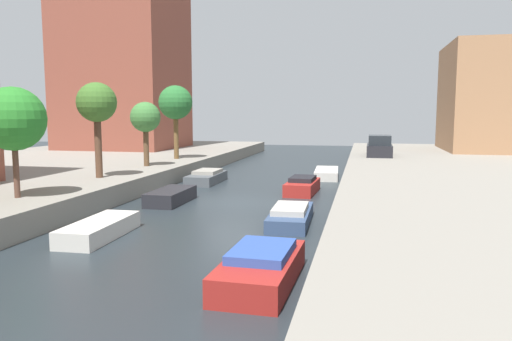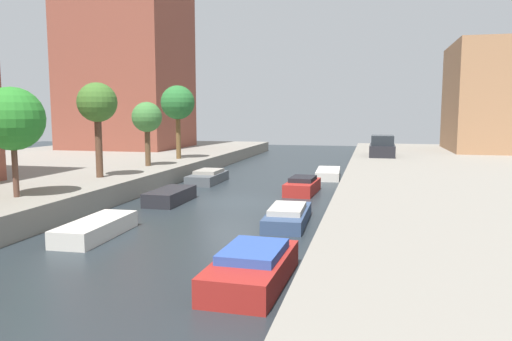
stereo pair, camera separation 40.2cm
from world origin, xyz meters
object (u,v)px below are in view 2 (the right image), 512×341
street_tree_5 (178,103)px  street_tree_2 (12,119)px  parked_car (382,147)px  moored_boat_right_2 (288,216)px  moored_boat_right_4 (328,174)px  moored_boat_right_3 (303,186)px  moored_boat_left_2 (170,196)px  moored_boat_left_1 (96,228)px  street_tree_3 (97,104)px  moored_boat_left_3 (208,177)px  street_tree_4 (147,118)px  moored_boat_right_1 (252,268)px  low_block_right (511,97)px

street_tree_5 → street_tree_2: bearing=-90.0°
parked_car → moored_boat_right_2: 20.49m
parked_car → moored_boat_right_4: parked_car is taller
moored_boat_right_3 → moored_boat_left_2: bearing=-144.0°
street_tree_2 → moored_boat_right_2: size_ratio=1.03×
moored_boat_left_1 → street_tree_2: bearing=162.1°
street_tree_3 → moored_boat_left_3: bearing=58.3°
street_tree_2 → moored_boat_right_4: bearing=56.1°
street_tree_4 → moored_boat_right_1: bearing=-56.7°
street_tree_3 → parked_car: bearing=48.5°
street_tree_2 → moored_boat_left_1: 5.87m
low_block_right → parked_car: low_block_right is taller
moored_boat_right_1 → moored_boat_right_4: size_ratio=0.90×
moored_boat_left_2 → moored_boat_right_4: bearing=58.7°
low_block_right → moored_boat_right_4: bearing=-136.1°
street_tree_5 → moored_boat_right_2: street_tree_5 is taller
moored_boat_left_1 → street_tree_3: bearing=120.0°
street_tree_2 → moored_boat_right_2: (10.46, 2.19, -3.74)m
street_tree_2 → street_tree_5: (0.00, 16.60, 0.91)m
street_tree_5 → moored_boat_right_1: bearing=-63.2°
street_tree_3 → moored_boat_right_4: size_ratio=1.11×
parked_car → moored_boat_left_2: 19.84m
street_tree_4 → moored_boat_right_4: size_ratio=0.91×
street_tree_5 → moored_boat_right_2: bearing=-54.0°
street_tree_2 → street_tree_3: 6.10m
street_tree_2 → low_block_right: bearing=50.0°
moored_boat_right_2 → street_tree_3: bearing=159.7°
street_tree_2 → moored_boat_right_2: bearing=11.8°
moored_boat_left_3 → moored_boat_right_3: size_ratio=1.09×
moored_boat_left_1 → moored_boat_right_4: size_ratio=0.87×
street_tree_2 → street_tree_5: size_ratio=0.82×
street_tree_2 → street_tree_5: street_tree_5 is taller
low_block_right → moored_boat_left_3: (-21.38, -17.76, -5.27)m
moored_boat_left_2 → parked_car: bearing=59.2°
moored_boat_right_2 → moored_boat_left_3: bearing=124.1°
street_tree_2 → moored_boat_right_3: 14.27m
street_tree_3 → moored_boat_right_3: size_ratio=1.36×
low_block_right → street_tree_3: size_ratio=2.09×
street_tree_3 → street_tree_4: size_ratio=1.22×
moored_boat_left_3 → moored_boat_right_1: moored_boat_right_1 is taller
parked_car → street_tree_5: bearing=-158.5°
street_tree_3 → street_tree_5: size_ratio=0.92×
moored_boat_left_1 → moored_boat_right_1: moored_boat_right_1 is taller
street_tree_4 → moored_boat_right_1: size_ratio=1.01×
low_block_right → moored_boat_left_2: size_ratio=2.99×
moored_boat_right_4 → low_block_right: bearing=43.9°
low_block_right → parked_car: bearing=-144.7°
moored_boat_left_3 → parked_car: bearing=43.7°
street_tree_4 → parked_car: street_tree_4 is taller
moored_boat_right_2 → moored_boat_right_3: moored_boat_right_3 is taller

